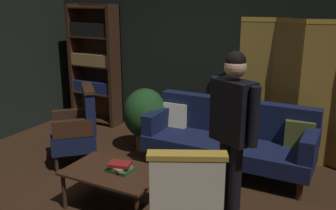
{
  "coord_description": "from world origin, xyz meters",
  "views": [
    {
      "loc": [
        1.93,
        -2.89,
        2.14
      ],
      "look_at": [
        0.0,
        0.8,
        0.95
      ],
      "focal_mm": 40.05,
      "sensor_mm": 36.0,
      "label": 1
    }
  ],
  "objects_px": {
    "coffee_table": "(114,175)",
    "armchair_gilt_accent": "(186,207)",
    "bookshelf": "(95,62)",
    "book_tan_leather": "(120,167)",
    "folding_screen": "(301,91)",
    "book_green_cloth": "(120,169)",
    "book_red_leather": "(120,164)",
    "armchair_wing_left": "(78,128)",
    "velvet_couch": "(230,135)",
    "potted_plant": "(145,115)",
    "standing_figure": "(233,124)"
  },
  "relations": [
    {
      "from": "bookshelf",
      "to": "armchair_gilt_accent",
      "type": "bearing_deg",
      "value": -41.44
    },
    {
      "from": "bookshelf",
      "to": "armchair_gilt_accent",
      "type": "xyz_separation_m",
      "value": [
        2.95,
        -2.6,
        -0.59
      ]
    },
    {
      "from": "potted_plant",
      "to": "folding_screen",
      "type": "bearing_deg",
      "value": 17.19
    },
    {
      "from": "folding_screen",
      "to": "velvet_couch",
      "type": "bearing_deg",
      "value": -138.64
    },
    {
      "from": "potted_plant",
      "to": "velvet_couch",
      "type": "bearing_deg",
      "value": -0.92
    },
    {
      "from": "folding_screen",
      "to": "bookshelf",
      "type": "xyz_separation_m",
      "value": [
        -3.42,
        0.1,
        0.1
      ]
    },
    {
      "from": "velvet_couch",
      "to": "armchair_gilt_accent",
      "type": "xyz_separation_m",
      "value": [
        0.25,
        -1.86,
        0.04
      ]
    },
    {
      "from": "armchair_gilt_accent",
      "to": "standing_figure",
      "type": "bearing_deg",
      "value": 77.57
    },
    {
      "from": "book_green_cloth",
      "to": "book_tan_leather",
      "type": "distance_m",
      "value": 0.03
    },
    {
      "from": "coffee_table",
      "to": "armchair_gilt_accent",
      "type": "height_order",
      "value": "armchair_gilt_accent"
    },
    {
      "from": "folding_screen",
      "to": "bookshelf",
      "type": "bearing_deg",
      "value": 178.3
    },
    {
      "from": "bookshelf",
      "to": "book_red_leather",
      "type": "distance_m",
      "value": 3.02
    },
    {
      "from": "velvet_couch",
      "to": "book_tan_leather",
      "type": "bearing_deg",
      "value": -115.75
    },
    {
      "from": "book_green_cloth",
      "to": "book_tan_leather",
      "type": "xyz_separation_m",
      "value": [
        -0.0,
        0.0,
        0.03
      ]
    },
    {
      "from": "folding_screen",
      "to": "bookshelf",
      "type": "height_order",
      "value": "bookshelf"
    },
    {
      "from": "coffee_table",
      "to": "book_green_cloth",
      "type": "height_order",
      "value": "book_green_cloth"
    },
    {
      "from": "standing_figure",
      "to": "book_red_leather",
      "type": "xyz_separation_m",
      "value": [
        -1.09,
        -0.26,
        -0.53
      ]
    },
    {
      "from": "standing_figure",
      "to": "book_tan_leather",
      "type": "height_order",
      "value": "standing_figure"
    },
    {
      "from": "armchair_wing_left",
      "to": "standing_figure",
      "type": "relative_size",
      "value": 0.61
    },
    {
      "from": "potted_plant",
      "to": "book_tan_leather",
      "type": "bearing_deg",
      "value": -68.58
    },
    {
      "from": "armchair_gilt_accent",
      "to": "armchair_wing_left",
      "type": "bearing_deg",
      "value": 152.22
    },
    {
      "from": "velvet_couch",
      "to": "standing_figure",
      "type": "distance_m",
      "value": 1.37
    },
    {
      "from": "folding_screen",
      "to": "book_red_leather",
      "type": "height_order",
      "value": "folding_screen"
    },
    {
      "from": "book_red_leather",
      "to": "armchair_wing_left",
      "type": "bearing_deg",
      "value": 149.24
    },
    {
      "from": "folding_screen",
      "to": "potted_plant",
      "type": "bearing_deg",
      "value": -162.81
    },
    {
      "from": "armchair_wing_left",
      "to": "book_red_leather",
      "type": "distance_m",
      "value": 1.33
    },
    {
      "from": "velvet_couch",
      "to": "folding_screen",
      "type": "bearing_deg",
      "value": 41.36
    },
    {
      "from": "folding_screen",
      "to": "potted_plant",
      "type": "xyz_separation_m",
      "value": [
        -2.0,
        -0.62,
        -0.46
      ]
    },
    {
      "from": "bookshelf",
      "to": "book_red_leather",
      "type": "height_order",
      "value": "bookshelf"
    },
    {
      "from": "coffee_table",
      "to": "armchair_wing_left",
      "type": "xyz_separation_m",
      "value": [
        -1.08,
        0.71,
        0.12
      ]
    },
    {
      "from": "coffee_table",
      "to": "book_tan_leather",
      "type": "xyz_separation_m",
      "value": [
        0.06,
        0.02,
        0.09
      ]
    },
    {
      "from": "armchair_gilt_accent",
      "to": "book_tan_leather",
      "type": "bearing_deg",
      "value": 156.08
    },
    {
      "from": "book_red_leather",
      "to": "bookshelf",
      "type": "bearing_deg",
      "value": 132.53
    },
    {
      "from": "armchair_gilt_accent",
      "to": "armchair_wing_left",
      "type": "relative_size",
      "value": 1.0
    },
    {
      "from": "velvet_couch",
      "to": "armchair_gilt_accent",
      "type": "distance_m",
      "value": 1.88
    },
    {
      "from": "armchair_wing_left",
      "to": "potted_plant",
      "type": "bearing_deg",
      "value": 53.84
    },
    {
      "from": "book_red_leather",
      "to": "coffee_table",
      "type": "bearing_deg",
      "value": -159.27
    },
    {
      "from": "bookshelf",
      "to": "book_tan_leather",
      "type": "height_order",
      "value": "bookshelf"
    },
    {
      "from": "bookshelf",
      "to": "potted_plant",
      "type": "bearing_deg",
      "value": -26.72
    },
    {
      "from": "folding_screen",
      "to": "book_green_cloth",
      "type": "height_order",
      "value": "folding_screen"
    },
    {
      "from": "velvet_couch",
      "to": "armchair_gilt_accent",
      "type": "bearing_deg",
      "value": -82.42
    },
    {
      "from": "folding_screen",
      "to": "book_green_cloth",
      "type": "bearing_deg",
      "value": -124.31
    },
    {
      "from": "armchair_wing_left",
      "to": "book_tan_leather",
      "type": "bearing_deg",
      "value": -30.76
    },
    {
      "from": "folding_screen",
      "to": "book_red_leather",
      "type": "distance_m",
      "value": 2.57
    },
    {
      "from": "potted_plant",
      "to": "book_green_cloth",
      "type": "height_order",
      "value": "potted_plant"
    },
    {
      "from": "armchair_wing_left",
      "to": "book_red_leather",
      "type": "height_order",
      "value": "armchair_wing_left"
    },
    {
      "from": "armchair_wing_left",
      "to": "potted_plant",
      "type": "height_order",
      "value": "armchair_wing_left"
    },
    {
      "from": "velvet_couch",
      "to": "standing_figure",
      "type": "relative_size",
      "value": 1.25
    },
    {
      "from": "folding_screen",
      "to": "book_red_leather",
      "type": "relative_size",
      "value": 8.61
    },
    {
      "from": "book_tan_leather",
      "to": "book_red_leather",
      "type": "bearing_deg",
      "value": 0.0
    }
  ]
}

